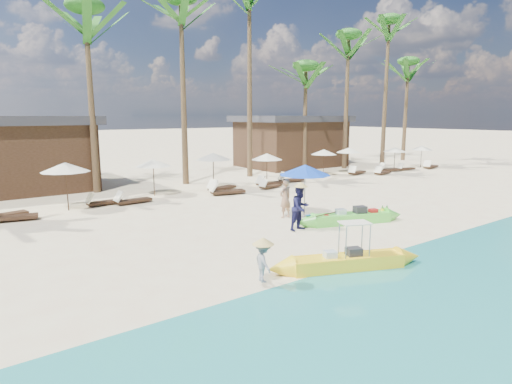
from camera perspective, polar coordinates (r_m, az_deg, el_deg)
ground at (r=15.30m, az=7.66°, el=-6.36°), size 240.00×240.00×0.00m
wet_sand_strip at (r=12.40m, az=24.16°, el=-11.20°), size 240.00×4.50×0.01m
green_canoe at (r=17.82m, az=12.49°, el=-3.37°), size 5.21×2.07×0.69m
yellow_canoe at (r=12.62m, az=12.00°, el=-9.07°), size 5.01×2.29×1.37m
tourist at (r=18.29m, az=3.93°, el=-0.88°), size 0.63×0.44×1.66m
vendor_green at (r=16.34m, az=5.93°, el=-2.11°), size 0.90×0.73×1.74m
vendor_yellow at (r=10.90m, az=0.96°, el=-9.30°), size 0.51×0.74×1.04m
blue_umbrella at (r=17.92m, az=6.56°, el=2.95°), size 2.15×2.15×2.32m
lounger_3_right at (r=21.07m, az=-30.84°, el=-2.57°), size 1.92×0.96×0.62m
resort_parasol_4 at (r=21.29m, az=-24.09°, el=3.05°), size 2.17×2.17×2.23m
lounger_4_left at (r=20.42m, az=-30.09°, el=-2.82°), size 2.04×1.00×0.67m
lounger_4_right at (r=22.13m, az=-19.82°, el=-1.20°), size 1.77×0.62×0.59m
resort_parasol_5 at (r=23.77m, az=-13.56°, el=3.80°), size 1.95×1.95×2.00m
lounger_5_left at (r=22.05m, az=-16.32°, el=-1.01°), size 1.87×0.68×0.62m
resort_parasol_6 at (r=25.43m, az=-5.73°, el=4.76°), size 2.10×2.10×2.16m
lounger_6_left at (r=23.67m, az=-4.10°, el=0.16°), size 2.06×1.03×0.67m
lounger_6_right at (r=24.89m, az=-4.76°, el=0.64°), size 2.01×1.06×0.65m
resort_parasol_7 at (r=26.52m, az=1.46°, el=4.74°), size 1.96×1.96×2.01m
lounger_7_left at (r=25.62m, az=1.80°, el=0.86°), size 1.69×0.82×0.55m
lounger_7_right at (r=26.53m, az=1.64°, el=1.25°), size 1.89×0.63×0.64m
resort_parasol_8 at (r=31.30m, az=9.03°, el=5.29°), size 1.86×1.86×1.92m
lounger_8_left at (r=28.09m, az=4.59°, el=1.72°), size 1.91×0.77×0.63m
resort_parasol_9 at (r=33.11m, az=12.28°, el=5.48°), size 1.88×1.88×1.94m
lounger_9_left at (r=32.56m, az=13.23°, el=2.64°), size 1.90×0.96×0.62m
lounger_9_right at (r=33.00m, az=16.45°, el=2.57°), size 1.77×0.81×0.58m
resort_parasol_10 at (r=35.83m, az=18.06°, el=5.41°), size 1.78×1.78×1.84m
lounger_10_left at (r=34.84m, az=17.23°, el=2.94°), size 1.94×1.04×0.63m
lounger_10_right at (r=36.14m, az=19.28°, el=3.03°), size 1.68×0.70×0.55m
resort_parasol_11 at (r=38.51m, az=21.24°, el=5.51°), size 1.78×1.78×1.83m
lounger_11_left at (r=38.12m, az=22.21°, el=3.23°), size 1.92×0.89×0.63m
palm_3 at (r=26.09m, az=-21.65°, el=18.87°), size 2.08×2.08×10.52m
palm_4 at (r=27.96m, az=-9.92°, el=20.59°), size 2.08×2.08×11.70m
palm_5 at (r=31.22m, az=-0.88°, el=22.17°), size 2.08×2.08×13.60m
palm_6 at (r=34.15m, az=6.65°, el=14.69°), size 2.08×2.08×8.51m
palm_7 at (r=36.40m, az=12.18°, el=17.32°), size 2.08×2.08×11.08m
palm_8 at (r=39.78m, az=17.20°, el=18.21°), size 2.08×2.08×12.70m
palm_9 at (r=44.53m, az=19.58°, el=14.42°), size 2.08×2.08×9.82m
pavilion_east at (r=37.11m, az=4.68°, el=6.85°), size 8.80×6.60×4.30m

